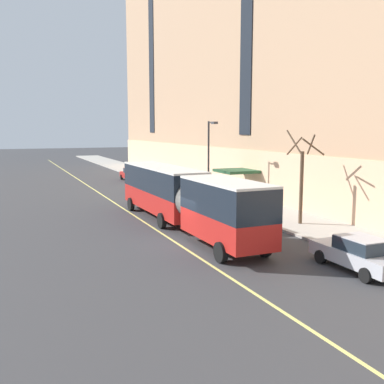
# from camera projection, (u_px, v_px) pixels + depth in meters

# --- Properties ---
(ground_plane) EXTENTS (260.00, 260.00, 0.00)m
(ground_plane) POSITION_uv_depth(u_px,v_px,m) (186.00, 243.00, 25.03)
(ground_plane) COLOR #38383A
(sidewalk) EXTENTS (5.01, 160.00, 0.15)m
(sidewalk) POSITION_uv_depth(u_px,v_px,m) (289.00, 219.00, 31.22)
(sidewalk) COLOR #ADA89E
(sidewalk) RESTS_ON ground
(city_bus) EXTENTS (3.03, 18.22, 3.69)m
(city_bus) POSITION_uv_depth(u_px,v_px,m) (182.00, 195.00, 28.44)
(city_bus) COLOR red
(city_bus) RESTS_ON ground
(parked_car_silver_0) EXTENTS (1.98, 4.73, 1.56)m
(parked_car_silver_0) POSITION_uv_depth(u_px,v_px,m) (358.00, 254.00, 20.00)
(parked_car_silver_0) COLOR #B7B7BC
(parked_car_silver_0) RESTS_ON ground
(parked_car_darkgray_1) EXTENTS (1.97, 4.53, 1.56)m
(parked_car_darkgray_1) POSITION_uv_depth(u_px,v_px,m) (159.00, 184.00, 45.14)
(parked_car_darkgray_1) COLOR #4C4C51
(parked_car_darkgray_1) RESTS_ON ground
(parked_car_red_3) EXTENTS (1.95, 4.78, 1.56)m
(parked_car_red_3) POSITION_uv_depth(u_px,v_px,m) (131.00, 174.00, 54.96)
(parked_car_red_3) COLOR #B21E19
(parked_car_red_3) RESTS_ON ground
(street_tree_mid_block) EXTENTS (1.94, 1.97, 6.08)m
(street_tree_mid_block) POSITION_uv_depth(u_px,v_px,m) (302.00, 177.00, 28.98)
(street_tree_mid_block) COLOR brown
(street_tree_mid_block) RESTS_ON sidewalk
(street_lamp) EXTENTS (0.36, 1.48, 6.79)m
(street_lamp) POSITION_uv_depth(u_px,v_px,m) (210.00, 152.00, 38.15)
(street_lamp) COLOR #2D2D30
(street_lamp) RESTS_ON sidewalk
(lane_centerline) EXTENTS (0.16, 140.00, 0.01)m
(lane_centerline) POSITION_uv_depth(u_px,v_px,m) (160.00, 232.00, 27.55)
(lane_centerline) COLOR #E0D66B
(lane_centerline) RESTS_ON ground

